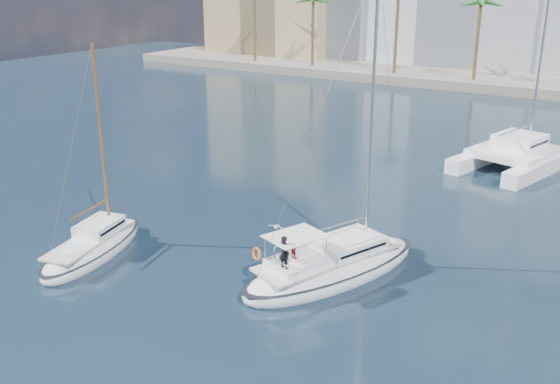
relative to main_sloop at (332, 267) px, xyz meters
The scene contains 8 objects.
ground 4.02m from the main_sloop, 168.52° to the right, with size 160.00×160.00×0.00m, color black.
quay 60.33m from the main_sloop, 93.71° to the left, with size 120.00×14.00×1.20m, color gray.
palm_left 68.50m from the main_sloop, 124.00° to the left, with size 3.60×3.60×12.30m.
palm_centre 57.18m from the main_sloop, 93.98° to the left, with size 3.60×3.60×12.30m.
main_sloop is the anchor object (origin of this frame).
small_sloop 12.69m from the main_sloop, 159.21° to the right, with size 4.26×8.36×11.49m.
catamaran 24.22m from the main_sloop, 81.94° to the left, with size 8.31×12.43×16.68m.
seagull 6.25m from the main_sloop, 148.45° to the left, with size 1.09×0.47×0.20m.
Camera 1 is at (16.44, -23.90, 14.13)m, focal length 40.00 mm.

